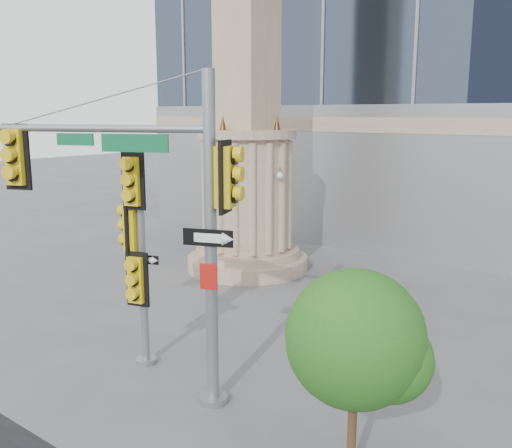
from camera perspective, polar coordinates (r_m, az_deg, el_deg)
The scene contains 5 objects.
ground at distance 11.20m, azimuth -5.93°, elevation -19.41°, with size 120.00×120.00×0.00m, color #545456.
monument at distance 20.39m, azimuth -0.89°, elevation 10.62°, with size 4.40×4.40×16.60m.
main_signal_pole at distance 11.12m, azimuth -10.23°, elevation 2.23°, with size 4.76×2.23×6.45m.
secondary_signal_pole at distance 12.78m, azimuth -11.85°, elevation -1.72°, with size 0.92×0.66×4.93m.
street_tree at distance 8.91m, azimuth 10.15°, elevation -11.80°, with size 2.18×2.13×3.39m.
Camera 1 is at (6.75, -6.92, 5.66)m, focal length 40.00 mm.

